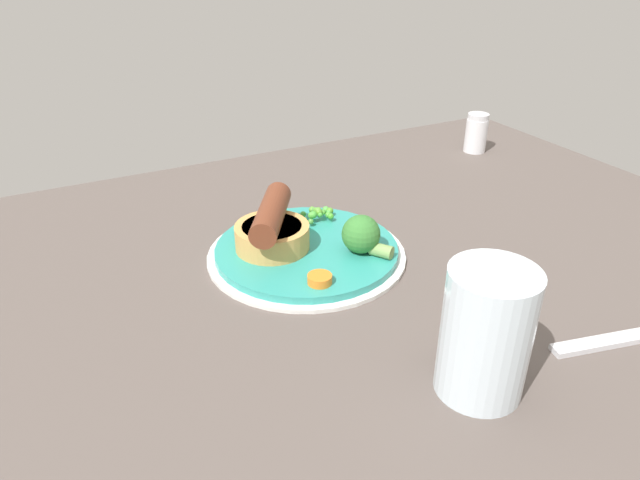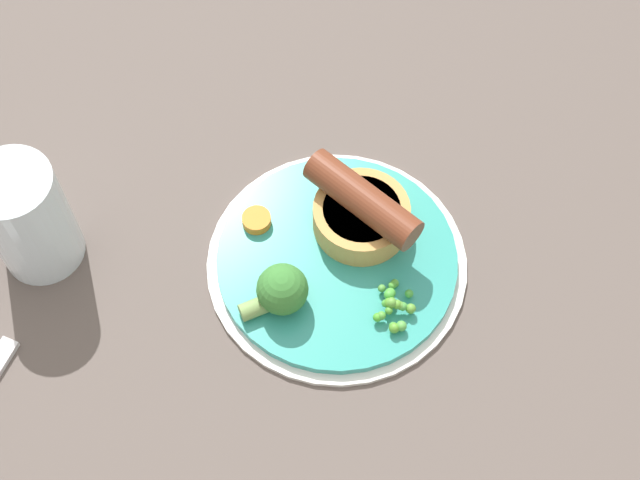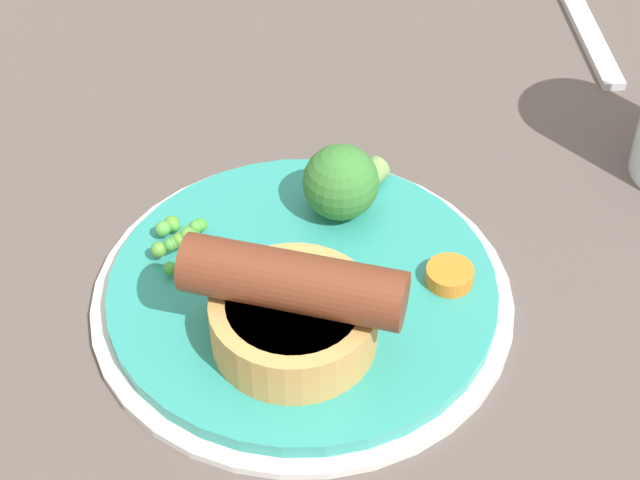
{
  "view_description": "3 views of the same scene",
  "coord_description": "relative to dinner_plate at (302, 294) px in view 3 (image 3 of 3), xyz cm",
  "views": [
    {
      "loc": [
        30.54,
        50.85,
        38.1
      ],
      "look_at": [
        3.48,
        -1.7,
        5.87
      ],
      "focal_mm": 32.0,
      "sensor_mm": 36.0,
      "label": 1
    },
    {
      "loc": [
        -34.05,
        -8.55,
        76.15
      ],
      "look_at": [
        4.47,
        -1.86,
        7.0
      ],
      "focal_mm": 50.0,
      "sensor_mm": 36.0,
      "label": 2
    },
    {
      "loc": [
        44.28,
        -15.24,
        48.35
      ],
      "look_at": [
        2.83,
        -1.9,
        5.99
      ],
      "focal_mm": 60.0,
      "sensor_mm": 36.0,
      "label": 3
    }
  ],
  "objects": [
    {
      "name": "dining_table",
      "position": [
        -4.41,
        3.46,
        -2.07
      ],
      "size": [
        110.0,
        80.0,
        3.0
      ],
      "primitive_type": "cube",
      "color": "#564C47",
      "rests_on": "ground"
    },
    {
      "name": "dinner_plate",
      "position": [
        0.0,
        0.0,
        0.0
      ],
      "size": [
        24.1,
        24.1,
        1.4
      ],
      "color": "silver",
      "rests_on": "dining_table"
    },
    {
      "name": "sausage_pudding",
      "position": [
        3.76,
        -1.62,
        3.32
      ],
      "size": [
        8.93,
        11.52,
        6.1
      ],
      "rotation": [
        0.0,
        0.0,
        1.01
      ],
      "color": "tan",
      "rests_on": "dinner_plate"
    },
    {
      "name": "pea_pile",
      "position": [
        -4.43,
        -5.73,
        1.83
      ],
      "size": [
        5.35,
        3.63,
        1.92
      ],
      "color": "#589B38",
      "rests_on": "dinner_plate"
    },
    {
      "name": "broccoli_floret_near",
      "position": [
        -5.29,
        4.16,
        3.03
      ],
      "size": [
        5.2,
        6.08,
        4.59
      ],
      "rotation": [
        0.0,
        0.0,
        5.3
      ],
      "color": "#387A33",
      "rests_on": "dinner_plate"
    },
    {
      "name": "carrot_slice_2",
      "position": [
        2.32,
        8.0,
        1.32
      ],
      "size": [
        3.73,
        3.73,
        0.98
      ],
      "primitive_type": "cylinder",
      "rotation": [
        0.0,
        0.0,
        0.56
      ],
      "color": "orange",
      "rests_on": "dinner_plate"
    },
    {
      "name": "fork",
      "position": [
        -21.36,
        29.07,
        -0.27
      ],
      "size": [
        17.91,
        5.51,
        0.6
      ],
      "primitive_type": "cube",
      "rotation": [
        0.0,
        0.0,
        -0.22
      ],
      "color": "silver",
      "rests_on": "dining_table"
    }
  ]
}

